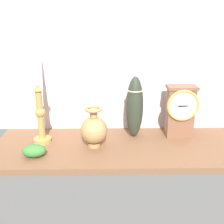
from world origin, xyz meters
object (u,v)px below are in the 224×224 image
at_px(mantel_clock, 180,110).
at_px(candlestick_tall_left, 39,105).
at_px(tall_ceramic_vase, 135,107).
at_px(brass_vase_bulbous, 94,129).

distance_m(mantel_clock, candlestick_tall_left, 0.57).
bearing_deg(tall_ceramic_vase, candlestick_tall_left, -171.92).
bearing_deg(mantel_clock, candlestick_tall_left, -174.90).
bearing_deg(brass_vase_bulbous, tall_ceramic_vase, 29.25).
xyz_separation_m(candlestick_tall_left, brass_vase_bulbous, (0.21, -0.04, -0.09)).
height_order(candlestick_tall_left, tall_ceramic_vase, candlestick_tall_left).
bearing_deg(brass_vase_bulbous, candlestick_tall_left, 169.56).
height_order(mantel_clock, brass_vase_bulbous, mantel_clock).
relative_size(brass_vase_bulbous, tall_ceramic_vase, 0.62).
relative_size(mantel_clock, candlestick_tall_left, 0.48).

